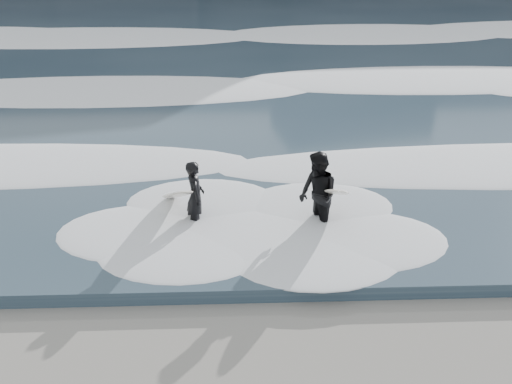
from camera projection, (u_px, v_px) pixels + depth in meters
sea at (244, 21)px, 35.31m from camera, size 90.00×52.00×0.30m
foam_near at (260, 159)px, 17.22m from camera, size 60.00×3.20×0.20m
foam_mid at (252, 84)px, 23.51m from camera, size 60.00×4.00×0.24m
foam_far at (246, 31)px, 31.58m from camera, size 60.00×4.80×0.30m
surfer_left at (190, 196)px, 14.19m from camera, size 1.21×2.21×1.67m
surfer_right at (319, 195)px, 13.93m from camera, size 1.41×1.95×1.95m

